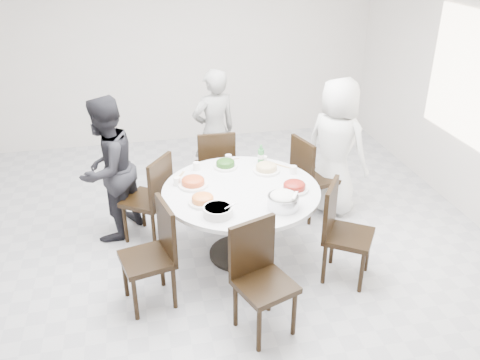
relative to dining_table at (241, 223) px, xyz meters
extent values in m
cube|color=#B1B2B6|center=(-0.32, 0.21, -0.38)|extent=(6.00, 6.00, 0.01)
cube|color=silver|center=(-0.32, 3.21, 1.02)|extent=(6.00, 0.01, 2.80)
cylinder|color=silver|center=(0.00, 0.00, 0.00)|extent=(1.50, 1.50, 0.75)
cube|color=black|center=(0.98, 0.61, 0.10)|extent=(0.52, 0.52, 0.95)
cube|color=black|center=(-0.07, 1.13, 0.10)|extent=(0.43, 0.43, 0.95)
cube|color=black|center=(-0.89, 0.52, 0.10)|extent=(0.58, 0.58, 0.95)
cube|color=black|center=(-0.94, -0.53, 0.10)|extent=(0.50, 0.50, 0.95)
cube|color=black|center=(-0.04, -1.08, 0.10)|extent=(0.54, 0.54, 0.95)
cube|color=black|center=(0.88, -0.56, 0.10)|extent=(0.58, 0.58, 0.95)
imported|color=silver|center=(1.23, 0.68, 0.41)|extent=(0.85, 0.91, 1.56)
imported|color=black|center=(0.00, 1.47, 0.39)|extent=(0.64, 0.51, 1.53)
imported|color=black|center=(-1.25, 0.68, 0.39)|extent=(0.90, 0.94, 1.53)
cylinder|color=white|center=(-0.06, 0.49, 0.41)|extent=(0.24, 0.24, 0.06)
cylinder|color=white|center=(0.33, 0.31, 0.41)|extent=(0.27, 0.27, 0.07)
cylinder|color=white|center=(-0.44, 0.16, 0.41)|extent=(0.28, 0.28, 0.08)
cylinder|color=white|center=(0.48, -0.14, 0.41)|extent=(0.27, 0.27, 0.07)
cylinder|color=white|center=(-0.40, -0.20, 0.41)|extent=(0.25, 0.25, 0.07)
cylinder|color=silver|center=(0.28, -0.43, 0.43)|extent=(0.28, 0.28, 0.12)
cylinder|color=white|center=(-0.30, -0.43, 0.41)|extent=(0.26, 0.26, 0.08)
cylinder|color=#327D3D|center=(0.32, 0.48, 0.49)|extent=(0.06, 0.06, 0.22)
cylinder|color=white|center=(-0.04, 0.60, 0.42)|extent=(0.07, 0.07, 0.08)
camera|label=1|loc=(-0.92, -4.14, 2.63)|focal=38.00mm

